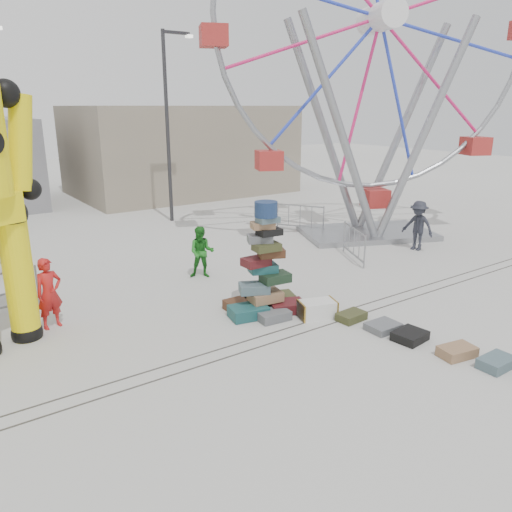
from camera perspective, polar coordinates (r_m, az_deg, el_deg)
ground at (r=10.98m, az=6.04°, el=-10.30°), size 90.00×90.00×0.00m
track_line_near at (r=11.38m, az=4.05°, el=-9.18°), size 40.00×0.04×0.01m
track_line_far at (r=11.67m, az=2.81°, el=-8.48°), size 40.00×0.04×0.01m
building_right at (r=30.58m, az=-8.68°, el=11.92°), size 12.00×8.00×5.00m
lamp_post_right at (r=22.48m, az=-9.92°, el=15.26°), size 1.41×0.25×8.00m
suitcase_tower at (r=12.41m, az=0.95°, el=-2.97°), size 2.13×1.78×2.82m
ferris_wheel at (r=20.01m, az=13.84°, el=22.04°), size 11.34×4.90×14.16m
steamer_trunk at (r=12.36m, az=7.02°, el=-6.05°), size 1.01×0.77×0.42m
row_case_0 at (r=12.37m, az=10.84°, el=-6.78°), size 0.73×0.51×0.20m
row_case_1 at (r=12.01m, az=14.32°, el=-7.83°), size 0.75×0.59×0.17m
row_case_2 at (r=11.68m, az=17.19°, el=-8.71°), size 0.78×0.67×0.20m
row_case_3 at (r=11.29m, az=21.99°, el=-10.09°), size 0.83×0.60×0.22m
row_case_4 at (r=11.16m, az=25.80°, el=-10.90°), size 0.76×0.48×0.22m
barricade_wheel_front at (r=17.06m, az=11.13°, el=1.40°), size 0.96×1.84×1.10m
barricade_wheel_back at (r=20.80m, az=5.06°, el=4.40°), size 1.15×1.75×1.10m
pedestrian_red at (r=12.46m, az=-22.56°, el=-3.95°), size 0.69×0.53×1.68m
pedestrian_green at (r=15.01m, az=-6.22°, el=0.44°), size 0.96×0.92×1.57m
pedestrian_grey at (r=18.72m, az=18.01°, el=3.32°), size 0.88×1.26×1.78m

